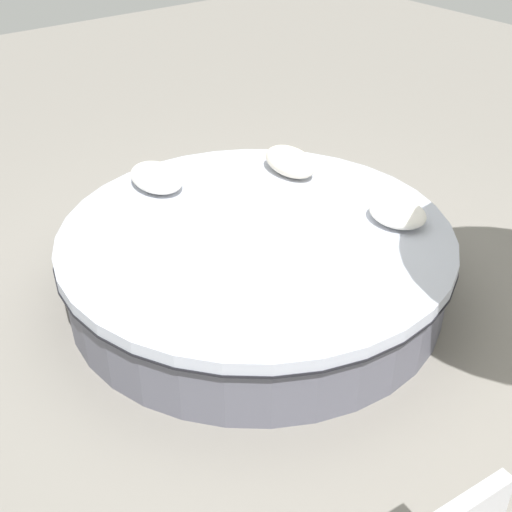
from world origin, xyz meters
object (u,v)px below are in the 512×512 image
Objects in this scene: round_bed at (256,261)px; throw_pillow_1 at (290,162)px; throw_pillow_2 at (156,177)px; throw_pillow_0 at (397,213)px.

throw_pillow_1 is at bearing 125.67° from round_bed.
round_bed is at bearing -54.33° from throw_pillow_1.
round_bed is 1.00m from throw_pillow_1.
throw_pillow_1 reaches higher than throw_pillow_2.
throw_pillow_2 is (-0.98, -0.21, 0.34)m from round_bed.
throw_pillow_1 is at bearing -174.49° from throw_pillow_0.
throw_pillow_2 is (-1.49, -1.07, 0.01)m from throw_pillow_0.
throw_pillow_0 is at bearing 59.15° from round_bed.
throw_pillow_0 reaches higher than round_bed.
throw_pillow_0 is at bearing 35.65° from throw_pillow_2.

